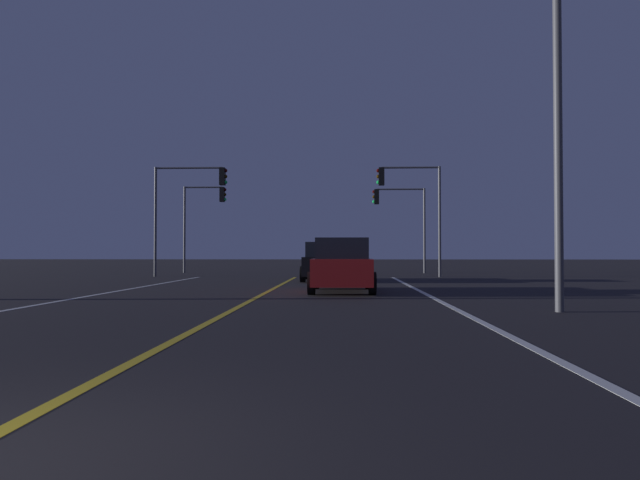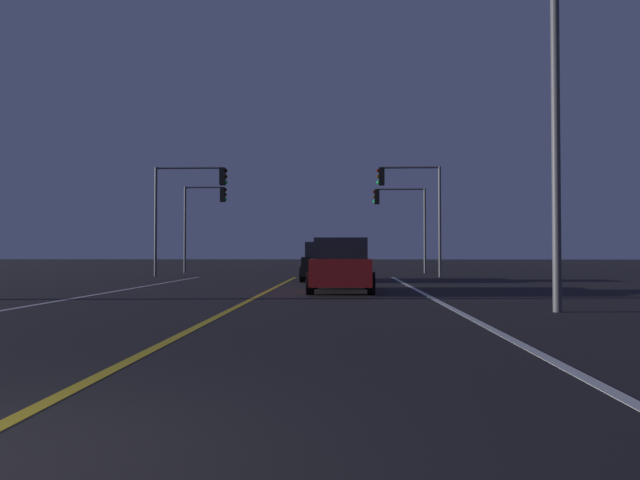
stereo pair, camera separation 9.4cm
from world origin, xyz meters
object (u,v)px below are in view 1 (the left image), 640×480
object	(u,v)px
traffic_light_far_left	(204,209)
street_lamp_right_near	(530,52)
traffic_light_near_right	(410,195)
traffic_light_near_left	(190,195)
traffic_light_far_right	(399,210)
car_ahead_far	(325,262)
car_lead_same_lane	(342,266)

from	to	relation	value
traffic_light_far_left	street_lamp_right_near	bearing A→B (deg)	-61.21
traffic_light_near_right	traffic_light_near_left	world-z (taller)	traffic_light_near_left
traffic_light_far_right	car_ahead_far	bearing A→B (deg)	66.31
street_lamp_right_near	traffic_light_far_right	bearing A→B (deg)	-88.49
car_ahead_far	traffic_light_near_right	world-z (taller)	traffic_light_near_right
traffic_light_near_right	car_lead_same_lane	bearing A→B (deg)	72.91
traffic_light_near_left	street_lamp_right_near	size ratio (longest dim) A/B	0.65
traffic_light_far_right	street_lamp_right_near	xyz separation A→B (m)	(0.60, -22.69, 1.70)
car_ahead_far	traffic_light_near_left	world-z (taller)	traffic_light_near_left
car_lead_same_lane	traffic_light_far_right	distance (m)	17.30
traffic_light_near_right	traffic_light_near_left	xyz separation A→B (m)	(-11.34, 0.00, 0.06)
traffic_light_near_right	traffic_light_near_left	size ratio (longest dim) A/B	0.99
traffic_light_far_right	traffic_light_far_left	world-z (taller)	traffic_light_far_left
car_ahead_far	traffic_light_near_left	distance (m)	8.88
traffic_light_near_right	traffic_light_near_left	distance (m)	11.34
street_lamp_right_near	car_lead_same_lane	bearing A→B (deg)	-56.22
car_lead_same_lane	traffic_light_far_right	xyz separation A→B (m)	(3.41, 16.69, 3.01)
car_lead_same_lane	street_lamp_right_near	xyz separation A→B (m)	(4.01, -6.00, 4.71)
street_lamp_right_near	car_ahead_far	bearing A→B (deg)	-70.09
traffic_light_near_right	traffic_light_far_right	size ratio (longest dim) A/B	1.10
car_ahead_far	street_lamp_right_near	xyz separation A→B (m)	(4.77, -13.18, 4.71)
traffic_light_near_left	traffic_light_far_right	distance (m)	12.59
traffic_light_near_left	street_lamp_right_near	distance (m)	20.95
traffic_light_near_right	traffic_light_far_right	distance (m)	5.51
car_lead_same_lane	car_ahead_far	distance (m)	7.22
traffic_light_near_right	street_lamp_right_near	size ratio (longest dim) A/B	0.64
car_lead_same_lane	traffic_light_near_right	size ratio (longest dim) A/B	0.76
traffic_light_far_left	car_lead_same_lane	bearing A→B (deg)	-63.14
car_ahead_far	traffic_light_near_right	bearing A→B (deg)	-46.30
traffic_light_far_right	traffic_light_far_left	bearing A→B (deg)	0.00
car_lead_same_lane	traffic_light_far_left	distance (m)	18.96
traffic_light_near_left	street_lamp_right_near	xyz separation A→B (m)	(11.92, -17.19, 1.29)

